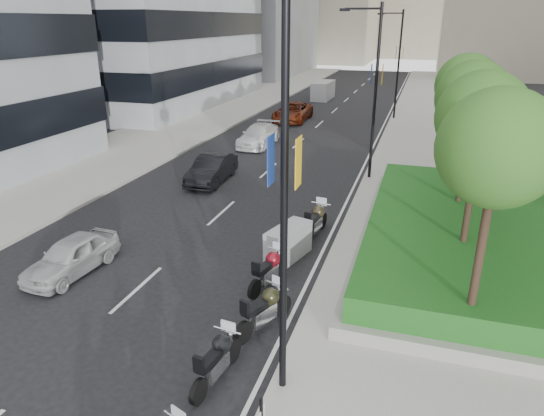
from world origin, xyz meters
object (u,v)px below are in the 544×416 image
at_px(motorcycle_4, 269,270).
at_px(car_b, 212,169).
at_px(lamp_post_2, 397,60).
at_px(delivery_van, 323,91).
at_px(car_c, 259,135).
at_px(lamp_post_0, 277,186).
at_px(lamp_post_1, 373,85).
at_px(motorcycle_2, 217,359).
at_px(motorcycle_6, 316,221).
at_px(car_d, 293,112).
at_px(car_a, 71,256).
at_px(motorcycle_5, 288,243).
at_px(motorcycle_3, 265,309).

xyz_separation_m(motorcycle_4, car_b, (-6.29, 9.58, 0.11)).
relative_size(lamp_post_2, delivery_van, 1.96).
bearing_deg(car_c, car_b, -88.44).
relative_size(lamp_post_0, car_b, 2.06).
distance_m(lamp_post_1, motorcycle_2, 17.76).
bearing_deg(motorcycle_6, car_d, 25.76).
bearing_deg(car_c, car_a, -90.78).
relative_size(lamp_post_2, motorcycle_2, 4.02).
distance_m(motorcycle_5, car_c, 17.28).
distance_m(car_a, delivery_van, 41.13).
bearing_deg(car_a, motorcycle_6, 41.52).
xyz_separation_m(lamp_post_1, motorcycle_2, (-1.43, -17.13, -4.47)).
distance_m(car_a, car_b, 10.72).
height_order(motorcycle_3, car_a, car_a).
bearing_deg(lamp_post_1, car_c, 145.74).
xyz_separation_m(motorcycle_5, car_a, (-6.81, -3.25, 0.01)).
relative_size(motorcycle_6, delivery_van, 0.53).
bearing_deg(car_c, lamp_post_2, 56.71).
bearing_deg(delivery_van, lamp_post_0, -77.93).
bearing_deg(car_b, lamp_post_1, 18.01).
distance_m(motorcycle_2, motorcycle_6, 8.99).
bearing_deg(motorcycle_2, motorcycle_3, -2.73).
xyz_separation_m(lamp_post_0, motorcycle_5, (-1.54, 6.58, -4.44)).
height_order(motorcycle_6, car_b, car_b).
xyz_separation_m(car_b, car_c, (-0.25, 8.51, -0.01)).
bearing_deg(delivery_van, lamp_post_2, -47.45).
bearing_deg(motorcycle_3, lamp_post_2, 20.67).
distance_m(motorcycle_2, car_a, 7.74).
relative_size(motorcycle_3, car_d, 0.40).
distance_m(motorcycle_6, car_a, 9.17).
bearing_deg(lamp_post_2, motorcycle_6, -92.27).
bearing_deg(delivery_van, motorcycle_2, -79.75).
height_order(lamp_post_2, car_a, lamp_post_2).
distance_m(motorcycle_3, motorcycle_6, 6.64).
bearing_deg(delivery_van, car_c, -88.21).
bearing_deg(car_c, motorcycle_5, -67.69).
bearing_deg(motorcycle_2, car_a, 70.92).
relative_size(lamp_post_1, lamp_post_2, 1.00).
bearing_deg(motorcycle_5, car_d, 30.93).
bearing_deg(lamp_post_1, car_d, 119.00).
xyz_separation_m(car_a, delivery_van, (0.15, 41.13, 0.26)).
height_order(motorcycle_3, car_d, car_d).
height_order(lamp_post_1, delivery_van, lamp_post_1).
xyz_separation_m(motorcycle_3, car_c, (-7.13, 20.33, 0.08)).
bearing_deg(motorcycle_2, motorcycle_4, 9.51).
height_order(motorcycle_3, car_c, car_c).
bearing_deg(lamp_post_0, car_d, 104.44).
xyz_separation_m(lamp_post_2, motorcycle_4, (-1.59, -30.54, -4.45)).
height_order(lamp_post_2, delivery_van, lamp_post_2).
relative_size(lamp_post_1, car_b, 2.06).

